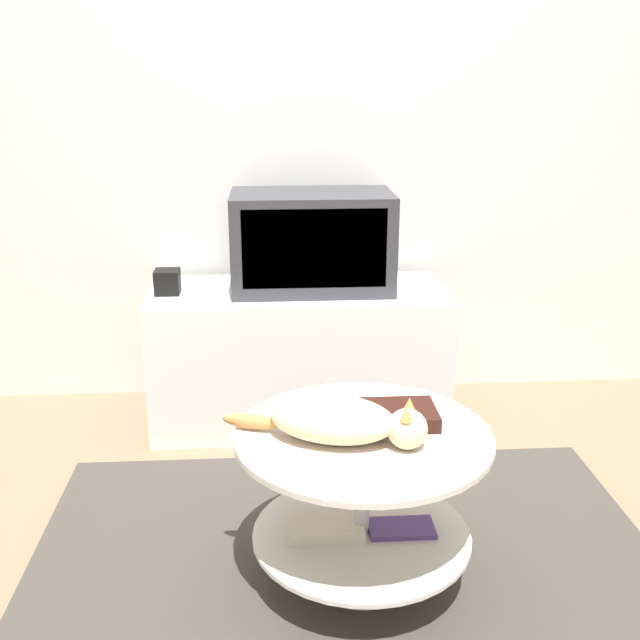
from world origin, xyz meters
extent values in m
plane|color=#7F664C|center=(0.00, 0.00, 0.00)|extent=(12.00, 12.00, 0.00)
cube|color=silver|center=(0.00, 1.54, 1.30)|extent=(8.00, 0.05, 2.60)
cube|color=#3D3833|center=(0.00, 0.00, 0.01)|extent=(1.99, 1.58, 0.02)
cube|color=silver|center=(-0.10, 1.19, 0.30)|extent=(1.26, 0.54, 0.60)
cube|color=silver|center=(-0.10, 0.92, 0.36)|extent=(0.57, 0.01, 0.17)
cube|color=#333338|center=(-0.05, 1.21, 0.80)|extent=(0.67, 0.40, 0.41)
cube|color=black|center=(-0.05, 1.02, 0.81)|extent=(0.58, 0.01, 0.32)
cube|color=black|center=(-0.65, 1.17, 0.65)|extent=(0.10, 0.10, 0.10)
cylinder|color=#B2B2B7|center=(0.03, 0.02, 0.03)|extent=(0.31, 0.31, 0.01)
cylinder|color=#B7B7BC|center=(0.03, 0.02, 0.25)|extent=(0.04, 0.04, 0.46)
cylinder|color=beige|center=(0.03, 0.02, 0.17)|extent=(0.65, 0.65, 0.01)
cylinder|color=beige|center=(0.03, 0.02, 0.49)|extent=(0.74, 0.74, 0.02)
cube|color=beige|center=(-0.08, 0.03, 0.19)|extent=(0.23, 0.13, 0.03)
cube|color=#51387A|center=(0.15, 0.02, 0.18)|extent=(0.20, 0.11, 0.01)
cube|color=black|center=(0.14, 0.09, 0.52)|extent=(0.22, 0.17, 0.04)
ellipsoid|color=beige|center=(-0.06, -0.01, 0.57)|extent=(0.40, 0.29, 0.12)
sphere|color=beige|center=(0.14, -0.07, 0.56)|extent=(0.11, 0.11, 0.11)
cone|color=#D18447|center=(0.15, -0.04, 0.62)|extent=(0.04, 0.04, 0.04)
cone|color=#D18447|center=(0.13, -0.10, 0.62)|extent=(0.04, 0.04, 0.04)
ellipsoid|color=#D18447|center=(-0.28, 0.06, 0.53)|extent=(0.18, 0.09, 0.04)
camera|label=1|loc=(-0.22, -1.88, 1.48)|focal=42.00mm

